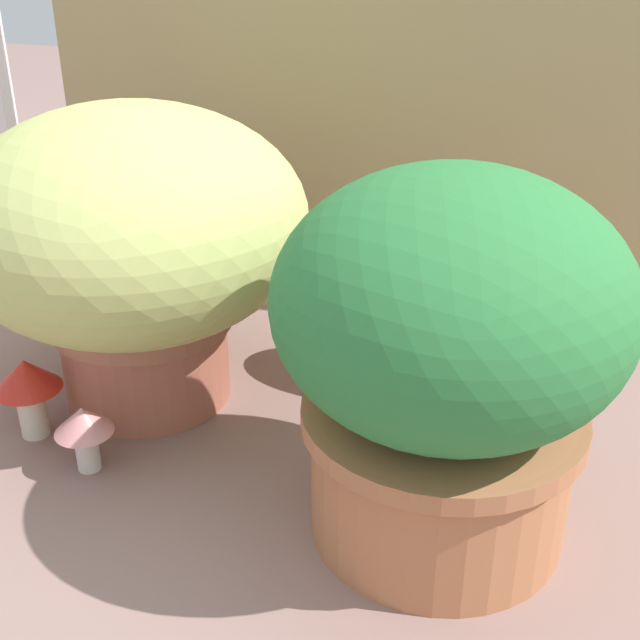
{
  "coord_description": "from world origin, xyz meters",
  "views": [
    {
      "loc": [
        0.45,
        -0.98,
        0.72
      ],
      "look_at": [
        0.09,
        0.02,
        0.18
      ],
      "focal_mm": 46.8,
      "sensor_mm": 36.0,
      "label": 1
    }
  ],
  "objects_px": {
    "leafy_planter": "(448,351)",
    "cat": "(410,316)",
    "mushroom_ornament_pink": "(84,426)",
    "mushroom_ornament_red": "(27,383)",
    "grass_planter": "(134,236)"
  },
  "relations": [
    {
      "from": "grass_planter",
      "to": "mushroom_ornament_pink",
      "type": "distance_m",
      "value": 0.29
    },
    {
      "from": "grass_planter",
      "to": "mushroom_ornament_red",
      "type": "distance_m",
      "value": 0.26
    },
    {
      "from": "leafy_planter",
      "to": "cat",
      "type": "xyz_separation_m",
      "value": [
        -0.12,
        0.34,
        -0.13
      ]
    },
    {
      "from": "cat",
      "to": "mushroom_ornament_pink",
      "type": "height_order",
      "value": "cat"
    },
    {
      "from": "mushroom_ornament_pink",
      "to": "grass_planter",
      "type": "bearing_deg",
      "value": 95.24
    },
    {
      "from": "leafy_planter",
      "to": "mushroom_ornament_red",
      "type": "relative_size",
      "value": 3.69
    },
    {
      "from": "leafy_planter",
      "to": "mushroom_ornament_red",
      "type": "distance_m",
      "value": 0.63
    },
    {
      "from": "mushroom_ornament_red",
      "to": "mushroom_ornament_pink",
      "type": "bearing_deg",
      "value": -20.34
    },
    {
      "from": "grass_planter",
      "to": "mushroom_ornament_pink",
      "type": "bearing_deg",
      "value": -84.76
    },
    {
      "from": "leafy_planter",
      "to": "cat",
      "type": "relative_size",
      "value": 1.25
    },
    {
      "from": "cat",
      "to": "mushroom_ornament_red",
      "type": "height_order",
      "value": "cat"
    },
    {
      "from": "mushroom_ornament_red",
      "to": "cat",
      "type": "bearing_deg",
      "value": 34.33
    },
    {
      "from": "leafy_planter",
      "to": "mushroom_ornament_red",
      "type": "xyz_separation_m",
      "value": [
        -0.61,
        0.0,
        -0.17
      ]
    },
    {
      "from": "grass_planter",
      "to": "mushroom_ornament_pink",
      "type": "relative_size",
      "value": 5.2
    },
    {
      "from": "mushroom_ornament_red",
      "to": "leafy_planter",
      "type": "bearing_deg",
      "value": -0.2
    }
  ]
}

